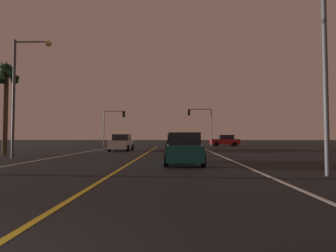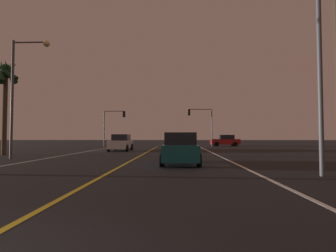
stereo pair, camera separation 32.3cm
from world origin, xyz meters
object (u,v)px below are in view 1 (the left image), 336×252
at_px(car_oncoming, 122,143).
at_px(palm_tree_left_mid, 6,78).
at_px(car_ahead_far, 175,142).
at_px(street_lamp_left_mid, 23,82).
at_px(car_lead_same_lane, 184,149).
at_px(traffic_light_near_right, 200,118).
at_px(street_lamp_right_near, 313,38).
at_px(car_crossing_side, 225,141).
at_px(traffic_light_near_left, 114,120).

relative_size(car_oncoming, palm_tree_left_mid, 0.55).
distance_m(car_ahead_far, palm_tree_left_mid, 17.21).
height_order(street_lamp_left_mid, palm_tree_left_mid, street_lamp_left_mid).
height_order(car_ahead_far, street_lamp_left_mid, street_lamp_left_mid).
xyz_separation_m(car_lead_same_lane, car_oncoming, (-5.95, 12.78, 0.00)).
bearing_deg(car_ahead_far, car_lead_same_lane, -178.33).
bearing_deg(car_oncoming, palm_tree_left_mid, -51.31).
relative_size(traffic_light_near_right, street_lamp_right_near, 0.65).
bearing_deg(car_lead_same_lane, car_crossing_side, -15.45).
xyz_separation_m(car_ahead_far, traffic_light_near_right, (3.67, 8.64, 3.27)).
height_order(street_lamp_right_near, palm_tree_left_mid, street_lamp_right_near).
bearing_deg(palm_tree_left_mid, street_lamp_left_mid, -44.96).
height_order(car_oncoming, street_lamp_right_near, street_lamp_right_near).
xyz_separation_m(car_lead_same_lane, traffic_light_near_right, (3.22, 24.18, 3.27)).
distance_m(traffic_light_near_right, palm_tree_left_mid, 24.86).
height_order(car_lead_same_lane, street_lamp_left_mid, street_lamp_left_mid).
xyz_separation_m(car_ahead_far, street_lamp_left_mid, (-10.22, -12.50, 4.30)).
xyz_separation_m(car_lead_same_lane, street_lamp_right_near, (4.85, -4.06, 4.49)).
bearing_deg(traffic_light_near_right, car_ahead_far, 66.98).
height_order(car_crossing_side, street_lamp_right_near, street_lamp_right_near).
height_order(car_lead_same_lane, street_lamp_right_near, street_lamp_right_near).
relative_size(car_lead_same_lane, car_oncoming, 1.00).
relative_size(car_ahead_far, street_lamp_right_near, 0.51).
distance_m(car_crossing_side, palm_tree_left_mid, 29.23).
height_order(traffic_light_near_right, traffic_light_near_left, traffic_light_near_right).
relative_size(car_ahead_far, traffic_light_near_right, 0.78).
bearing_deg(traffic_light_near_right, street_lamp_left_mid, 56.67).
bearing_deg(car_crossing_side, street_lamp_right_near, 85.63).
bearing_deg(traffic_light_near_left, traffic_light_near_right, 0.00).
relative_size(car_crossing_side, palm_tree_left_mid, 0.55).
bearing_deg(car_lead_same_lane, traffic_light_near_left, 21.12).
bearing_deg(street_lamp_right_near, car_crossing_side, -94.37).
height_order(car_oncoming, traffic_light_near_right, traffic_light_near_right).
relative_size(car_crossing_side, street_lamp_left_mid, 0.54).
distance_m(car_lead_same_lane, street_lamp_left_mid, 11.91).
bearing_deg(street_lamp_left_mid, traffic_light_near_right, 56.67).
xyz_separation_m(car_oncoming, street_lamp_right_near, (10.80, -16.83, 4.49)).
xyz_separation_m(traffic_light_near_right, street_lamp_left_mid, (-13.89, -21.13, 1.03)).
height_order(traffic_light_near_right, street_lamp_left_mid, street_lamp_left_mid).
bearing_deg(street_lamp_right_near, car_lead_same_lane, -39.88).
height_order(traffic_light_near_left, street_lamp_left_mid, street_lamp_left_mid).
bearing_deg(car_lead_same_lane, traffic_light_near_right, -7.58).
distance_m(car_lead_same_lane, palm_tree_left_mid, 16.26).
bearing_deg(car_ahead_far, palm_tree_left_mid, 124.23).
distance_m(car_lead_same_lane, traffic_light_near_left, 26.11).
bearing_deg(car_oncoming, street_lamp_left_mid, -25.93).
distance_m(car_ahead_far, car_oncoming, 6.15).
relative_size(traffic_light_near_left, palm_tree_left_mid, 0.67).
distance_m(car_lead_same_lane, car_oncoming, 14.09).
bearing_deg(car_crossing_side, palm_tree_left_mid, 42.71).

